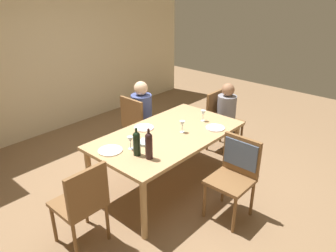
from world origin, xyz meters
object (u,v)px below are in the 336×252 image
Objects in this scene: person_man_bearded at (228,113)px; dinner_plate_guest_left at (144,128)px; chair_left_end at (82,201)px; wine_glass_centre at (182,124)px; dining_table at (168,139)px; wine_glass_near_right at (203,113)px; dinner_plate_host at (215,128)px; person_woman_host at (143,112)px; wine_glass_near_left at (130,140)px; chair_right_end at (221,117)px; wine_bottle_dark_red at (149,145)px; chair_near at (237,166)px; dinner_plate_guest_right at (110,150)px; chair_far_right at (138,122)px.

person_man_bearded reaches higher than dinner_plate_guest_left.
wine_glass_centre is (1.47, -0.02, 0.32)m from chair_left_end.
dinner_plate_guest_left is at bearing 104.71° from dining_table.
person_man_bearded reaches higher than chair_left_end.
wine_glass_near_right is (-0.72, -0.06, 0.22)m from person_man_bearded.
chair_left_end is 1.86m from dinner_plate_host.
chair_left_end is 0.81× the size of person_woman_host.
dinner_plate_guest_left is (1.23, 0.42, 0.22)m from chair_left_end.
dinner_plate_host is (-0.09, -0.26, -0.10)m from wine_glass_near_right.
dinner_plate_host is (1.08, -0.39, -0.10)m from wine_glass_near_left.
person_woman_host is (1.77, 0.99, 0.12)m from chair_left_end.
dinner_plate_guest_left is (-0.09, 0.33, 0.08)m from dining_table.
chair_right_end is 0.15m from person_man_bearded.
wine_glass_near_right reaches higher than dining_table.
wine_bottle_dark_red is 0.78m from dinner_plate_guest_left.
person_man_bearded is 7.28× the size of wine_glass_centre.
chair_near is 1.01m from wine_bottle_dark_red.
wine_glass_near_left and wine_glass_centre have the same top height.
chair_near is 6.17× the size of wine_glass_centre.
chair_right_end is 6.17× the size of wine_glass_near_left.
dinner_plate_guest_right is (-0.88, 1.08, 0.16)m from chair_near.
dining_table is at bearing -75.29° from dinner_plate_guest_left.
person_man_bearded is at bearing 1.34° from chair_left_end.
chair_left_end is 1.95m from wine_glass_near_right.
wine_glass_near_left reaches higher than dinner_plate_guest_left.
dinner_plate_guest_left is at bearing 18.75° from chair_left_end.
wine_glass_near_right is at bearing 70.76° from dinner_plate_host.
chair_far_right is 6.17× the size of wine_glass_centre.
wine_bottle_dark_red is 1.35× the size of dinner_plate_guest_left.
person_man_bearded is at bearing 6.89° from wine_bottle_dark_red.
chair_right_end is at bearing -2.39° from dinner_plate_guest_right.
wine_glass_near_left is at bearing 175.35° from dining_table.
dinner_plate_guest_left is at bearing 118.22° from wine_glass_centre.
person_woman_host is 1.28m from person_man_bearded.
chair_right_end is at bearing -90.00° from person_man_bearded.
person_woman_host is at bearing 90.00° from chair_far_right.
wine_glass_centre reaches higher than dinner_plate_guest_left.
wine_glass_near_left is at bearing -49.85° from person_woman_host.
person_woman_host is at bearing 46.91° from dinner_plate_guest_left.
wine_glass_near_left is at bearing 36.04° from chair_near.
wine_bottle_dark_red is 1.11m from dinner_plate_host.
chair_left_end is 2.65m from person_man_bearded.
wine_glass_centre reaches higher than dining_table.
chair_left_end reaches higher than dinner_plate_host.
person_man_bearded is 1.94m from wine_bottle_dark_red.
wine_bottle_dark_red is at bearing -130.02° from dinner_plate_guest_left.
person_man_bearded reaches higher than dinner_plate_guest_right.
wine_bottle_dark_red is 0.49m from dinner_plate_guest_right.
person_woman_host reaches higher than dining_table.
person_woman_host is 1.41m from dinner_plate_guest_right.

